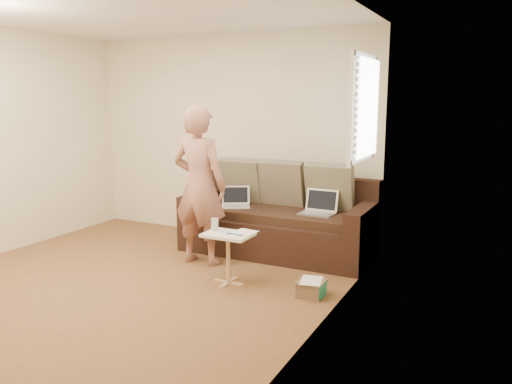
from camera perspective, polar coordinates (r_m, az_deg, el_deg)
floor at (r=5.12m, az=-15.41°, el=-10.46°), size 4.50×4.50×0.00m
ceiling at (r=4.86m, az=-16.98°, el=19.53°), size 4.50×4.50×0.00m
wall_back at (r=6.65m, az=-2.94°, el=6.17°), size 4.00×0.00×4.00m
wall_right at (r=3.78m, az=6.89°, el=2.83°), size 0.00×4.50×4.50m
window_blinds at (r=5.20m, az=12.09°, el=9.17°), size 0.12×0.88×1.08m
sofa at (r=5.96m, az=2.47°, el=-2.85°), size 2.20×0.95×0.85m
pillow_left at (r=6.34m, az=-1.70°, el=1.32°), size 0.55×0.29×0.57m
pillow_mid at (r=6.11m, az=2.93°, el=0.97°), size 0.55×0.27×0.57m
pillow_right at (r=5.90m, az=8.25°, el=0.52°), size 0.55×0.28×0.57m
laptop_silver at (r=5.72m, az=6.80°, el=-2.51°), size 0.38×0.28×0.25m
laptop_white at (r=6.07m, az=-2.31°, el=-1.69°), size 0.41×0.37×0.24m
person at (r=5.53m, az=-6.34°, el=0.71°), size 0.64×0.43×1.73m
side_table at (r=5.02m, az=-3.13°, el=-7.46°), size 0.46×0.32×0.51m
drinking_glass at (r=5.05m, az=-4.64°, el=-3.63°), size 0.07×0.07×0.12m
scissors at (r=4.87m, az=-2.42°, el=-4.77°), size 0.20×0.14×0.02m
paper_on_table at (r=4.94m, az=-1.61°, el=-4.61°), size 0.25×0.33×0.00m
striped_box at (r=4.79m, az=6.20°, el=-10.66°), size 0.24×0.24×0.15m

